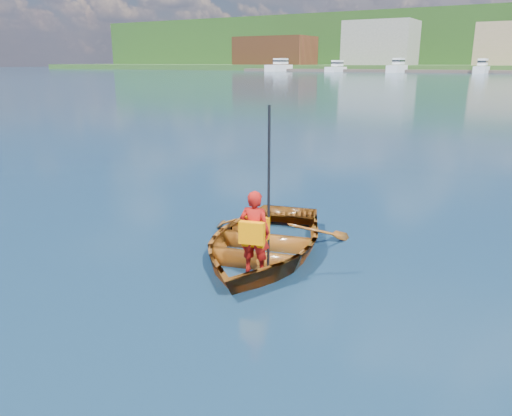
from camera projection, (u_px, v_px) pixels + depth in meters
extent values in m
plane|color=#11233B|center=(294.00, 259.00, 7.50)|extent=(600.00, 600.00, 0.00)
imported|color=brown|center=(263.00, 242.00, 7.65)|extent=(3.19, 3.92, 0.71)
imported|color=#A8120E|center=(255.00, 232.00, 6.65)|extent=(0.47, 0.36, 1.14)
cube|color=#FF8A00|center=(252.00, 233.00, 6.53)|extent=(0.35, 0.18, 0.30)
cube|color=#FF8A00|center=(257.00, 227.00, 6.75)|extent=(0.35, 0.16, 0.30)
cube|color=#FF8A00|center=(255.00, 243.00, 6.69)|extent=(0.34, 0.28, 0.05)
cylinder|color=black|center=(269.00, 191.00, 6.59)|extent=(0.04, 0.04, 2.23)
cube|color=brown|center=(501.00, 72.00, 135.02)|extent=(160.05, 6.88, 0.80)
cube|color=brown|center=(275.00, 51.00, 185.81)|extent=(28.00, 16.00, 10.00)
cube|color=#9B948D|center=(381.00, 43.00, 165.72)|extent=(22.00, 16.00, 14.00)
cube|color=white|center=(279.00, 68.00, 162.75)|extent=(3.61, 12.90, 2.32)
cube|color=white|center=(281.00, 61.00, 163.17)|extent=(2.53, 5.81, 1.80)
cube|color=black|center=(281.00, 61.00, 163.14)|extent=(2.60, 6.06, 0.50)
cube|color=white|center=(336.00, 70.00, 153.13)|extent=(3.01, 10.76, 1.68)
cube|color=white|center=(337.00, 63.00, 153.49)|extent=(2.11, 4.84, 1.80)
cube|color=black|center=(337.00, 63.00, 153.46)|extent=(2.17, 5.06, 0.50)
cube|color=white|center=(397.00, 69.00, 143.89)|extent=(3.20, 11.44, 2.28)
cube|color=white|center=(399.00, 61.00, 144.20)|extent=(2.24, 5.15, 1.80)
cube|color=black|center=(399.00, 61.00, 144.17)|extent=(2.31, 5.38, 0.50)
cube|color=white|center=(481.00, 70.00, 132.90)|extent=(2.95, 10.52, 2.04)
cube|color=white|center=(483.00, 62.00, 133.18)|extent=(2.06, 4.73, 1.80)
cube|color=black|center=(483.00, 62.00, 133.15)|extent=(2.12, 4.94, 0.50)
cylinder|color=#382314|center=(335.00, 31.00, 277.30)|extent=(0.80, 0.80, 3.83)
sphere|color=#275C23|center=(335.00, 21.00, 275.86)|extent=(7.16, 7.16, 7.16)
cylinder|color=#382314|center=(458.00, 40.00, 213.82)|extent=(0.80, 0.80, 3.48)
sphere|color=#275C23|center=(459.00, 28.00, 212.52)|extent=(6.49, 6.49, 6.49)
cylinder|color=#382314|center=(385.00, 31.00, 262.25)|extent=(0.80, 0.80, 2.41)
sphere|color=#275C23|center=(385.00, 25.00, 261.35)|extent=(4.50, 4.50, 4.50)
cylinder|color=#382314|center=(439.00, 27.00, 252.97)|extent=(0.80, 0.80, 3.30)
sphere|color=#275C23|center=(440.00, 18.00, 251.74)|extent=(6.16, 6.16, 6.16)
cylinder|color=#382314|center=(252.00, 55.00, 233.74)|extent=(0.80, 0.80, 2.92)
sphere|color=#275C23|center=(252.00, 46.00, 232.65)|extent=(5.45, 5.45, 5.45)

